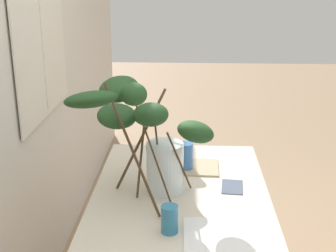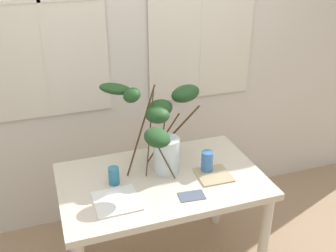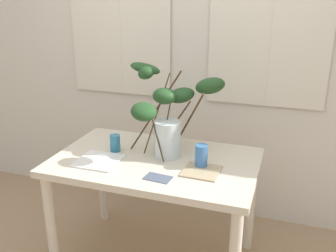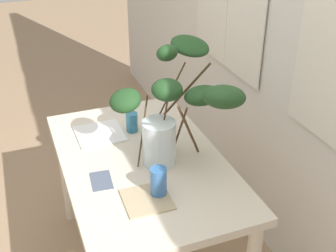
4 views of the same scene
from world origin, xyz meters
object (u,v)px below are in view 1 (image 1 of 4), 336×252
Objects in this scene: vase_with_branches at (143,130)px; drinking_glass_blue_left at (170,219)px; plate_square_left at (217,236)px; drinking_glass_blue_right at (185,156)px; plate_square_right at (198,167)px; dining_table at (180,218)px.

vase_with_branches reaches higher than drinking_glass_blue_left.
vase_with_branches is 2.93× the size of plate_square_left.
drinking_glass_blue_right reaches higher than plate_square_right.
drinking_glass_blue_left is 0.44× the size of plate_square_left.
drinking_glass_blue_right is 0.65m from plate_square_left.
dining_table is at bearing -7.04° from drinking_glass_blue_left.
plate_square_right reaches higher than dining_table.
drinking_glass_blue_left is (-0.30, 0.04, 0.16)m from dining_table.
vase_with_branches reaches higher than plate_square_left.
plate_square_right is (0.32, -0.08, 0.11)m from dining_table.
vase_with_branches is at bearing 20.86° from drinking_glass_blue_left.
plate_square_left is (-0.03, -0.19, -0.05)m from drinking_glass_blue_left.
drinking_glass_blue_left is 0.64m from plate_square_right.
plate_square_right is (0.28, -0.25, -0.30)m from vase_with_branches.
dining_table is 1.69× the size of vase_with_branches.
drinking_glass_blue_left is at bearing -159.14° from vase_with_branches.
dining_table is 11.37× the size of drinking_glass_blue_left.
dining_table is 4.95× the size of plate_square_left.
drinking_glass_blue_right is at bearing -35.74° from vase_with_branches.
dining_table is at bearing 176.42° from drinking_glass_blue_right.
dining_table is 0.35m from plate_square_right.
vase_with_branches is 5.33× the size of drinking_glass_blue_right.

